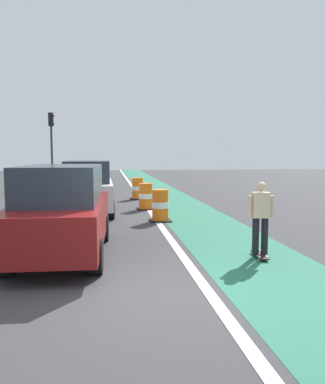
# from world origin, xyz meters

# --- Properties ---
(ground_plane) EXTENTS (100.00, 100.00, 0.00)m
(ground_plane) POSITION_xyz_m (0.00, 0.00, 0.00)
(ground_plane) COLOR #38383A
(bike_lane_strip) EXTENTS (2.50, 80.00, 0.01)m
(bike_lane_strip) POSITION_xyz_m (2.40, 12.00, 0.00)
(bike_lane_strip) COLOR #286B51
(bike_lane_strip) RESTS_ON ground
(lane_divider_stripe) EXTENTS (0.20, 80.00, 0.01)m
(lane_divider_stripe) POSITION_xyz_m (0.90, 12.00, 0.01)
(lane_divider_stripe) COLOR silver
(lane_divider_stripe) RESTS_ON ground
(skateboarder_on_lane) EXTENTS (0.57, 0.82, 1.69)m
(skateboarder_on_lane) POSITION_xyz_m (2.58, 1.96, 0.91)
(skateboarder_on_lane) COLOR black
(skateboarder_on_lane) RESTS_ON ground
(parked_suv_nearest) EXTENTS (2.05, 4.66, 2.04)m
(parked_suv_nearest) POSITION_xyz_m (-1.76, 2.72, 1.04)
(parked_suv_nearest) COLOR maroon
(parked_suv_nearest) RESTS_ON ground
(parked_suv_second) EXTENTS (1.97, 4.63, 2.04)m
(parked_suv_second) POSITION_xyz_m (-1.53, 8.97, 1.04)
(parked_suv_second) COLOR silver
(parked_suv_second) RESTS_ON ground
(traffic_barrel_front) EXTENTS (0.73, 0.73, 1.09)m
(traffic_barrel_front) POSITION_xyz_m (1.00, 6.92, 0.53)
(traffic_barrel_front) COLOR orange
(traffic_barrel_front) RESTS_ON ground
(traffic_barrel_mid) EXTENTS (0.73, 0.73, 1.09)m
(traffic_barrel_mid) POSITION_xyz_m (0.78, 9.82, 0.53)
(traffic_barrel_mid) COLOR orange
(traffic_barrel_mid) RESTS_ON ground
(traffic_barrel_back) EXTENTS (0.73, 0.73, 1.09)m
(traffic_barrel_back) POSITION_xyz_m (0.71, 13.58, 0.53)
(traffic_barrel_back) COLOR orange
(traffic_barrel_back) RESTS_ON ground
(traffic_light_corner) EXTENTS (0.41, 0.32, 5.10)m
(traffic_light_corner) POSITION_xyz_m (-4.59, 21.35, 3.50)
(traffic_light_corner) COLOR #2D2D2D
(traffic_light_corner) RESTS_ON ground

